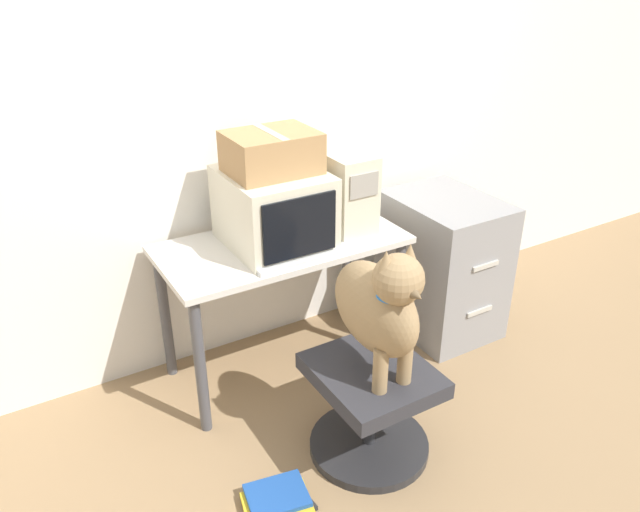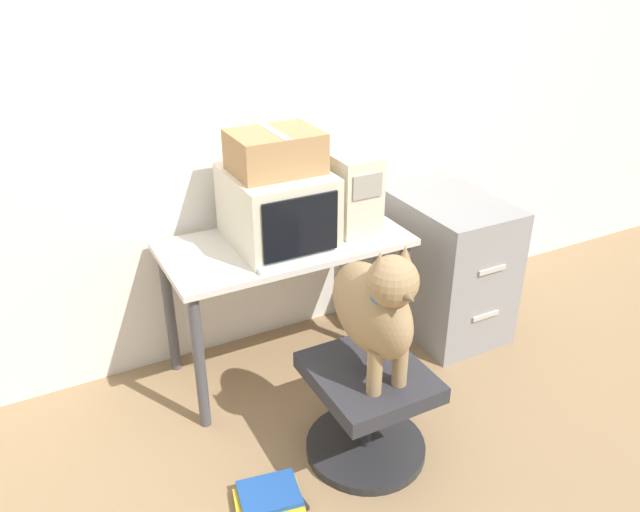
{
  "view_description": "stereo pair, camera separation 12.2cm",
  "coord_description": "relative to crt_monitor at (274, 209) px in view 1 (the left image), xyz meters",
  "views": [
    {
      "loc": [
        -1.18,
        -2.06,
        1.97
      ],
      "look_at": [
        0.0,
        -0.07,
        0.79
      ],
      "focal_mm": 35.0,
      "sensor_mm": 36.0,
      "label": 1
    },
    {
      "loc": [
        -1.08,
        -2.12,
        1.97
      ],
      "look_at": [
        0.0,
        -0.07,
        0.79
      ],
      "focal_mm": 35.0,
      "sensor_mm": 36.0,
      "label": 2
    }
  ],
  "objects": [
    {
      "name": "ground_plane",
      "position": [
        0.03,
        -0.29,
        -0.88
      ],
      "size": [
        12.0,
        12.0,
        0.0
      ],
      "primitive_type": "plane",
      "color": "#937551"
    },
    {
      "name": "wall_back",
      "position": [
        0.03,
        0.35,
        0.42
      ],
      "size": [
        8.0,
        0.05,
        2.6
      ],
      "color": "white",
      "rests_on": "ground_plane"
    },
    {
      "name": "desk",
      "position": [
        0.03,
        0.0,
        -0.28
      ],
      "size": [
        1.15,
        0.57,
        0.71
      ],
      "color": "silver",
      "rests_on": "ground_plane"
    },
    {
      "name": "crt_monitor",
      "position": [
        0.0,
        0.0,
        0.0
      ],
      "size": [
        0.42,
        0.49,
        0.35
      ],
      "color": "beige",
      "rests_on": "desk"
    },
    {
      "name": "pc_tower",
      "position": [
        0.35,
        0.02,
        0.02
      ],
      "size": [
        0.2,
        0.47,
        0.39
      ],
      "color": "beige",
      "rests_on": "desk"
    },
    {
      "name": "keyboard",
      "position": [
        0.03,
        -0.2,
        -0.16
      ],
      "size": [
        0.48,
        0.15,
        0.03
      ],
      "color": "silver",
      "rests_on": "desk"
    },
    {
      "name": "computer_mouse",
      "position": [
        0.33,
        -0.17,
        -0.15
      ],
      "size": [
        0.06,
        0.05,
        0.04
      ],
      "color": "#333333",
      "rests_on": "desk"
    },
    {
      "name": "office_chair",
      "position": [
        0.07,
        -0.71,
        -0.64
      ],
      "size": [
        0.51,
        0.51,
        0.43
      ],
      "color": "#262628",
      "rests_on": "ground_plane"
    },
    {
      "name": "dog",
      "position": [
        0.07,
        -0.74,
        -0.14
      ],
      "size": [
        0.21,
        0.5,
        0.59
      ],
      "color": "#9E7F56",
      "rests_on": "office_chair"
    },
    {
      "name": "filing_cabinet",
      "position": [
        0.96,
        -0.1,
        -0.5
      ],
      "size": [
        0.48,
        0.62,
        0.76
      ],
      "color": "gray",
      "rests_on": "ground_plane"
    },
    {
      "name": "cardboard_box",
      "position": [
        0.0,
        0.0,
        0.26
      ],
      "size": [
        0.38,
        0.3,
        0.18
      ],
      "color": "#A87F51",
      "rests_on": "crt_monitor"
    },
    {
      "name": "book_stack_floor",
      "position": [
        -0.42,
        -0.79,
        -0.85
      ],
      "size": [
        0.29,
        0.25,
        0.06
      ],
      "color": "#262628",
      "rests_on": "ground_plane"
    }
  ]
}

